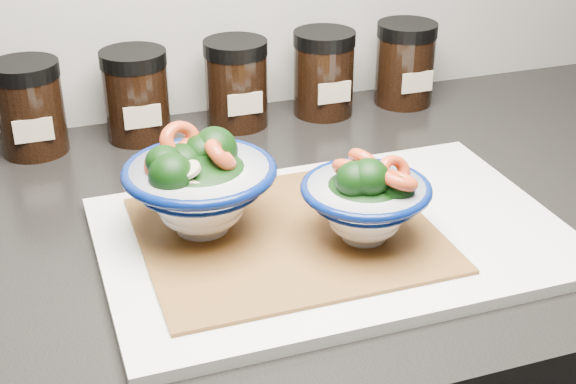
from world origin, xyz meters
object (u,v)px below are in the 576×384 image
object	(u,v)px
bowl_left	(199,184)
spice_jar_c	(236,83)
spice_jar_b	(136,95)
spice_jar_d	(324,73)
cutting_board	(334,237)
spice_jar_e	(405,63)
bowl_right	(366,201)
spice_jar_a	(30,107)

from	to	relation	value
bowl_left	spice_jar_c	bearing A→B (deg)	67.25
spice_jar_b	spice_jar_d	size ratio (longest dim) A/B	1.00
cutting_board	spice_jar_d	xyz separation A→B (m)	(0.11, 0.32, 0.05)
bowl_left	spice_jar_c	size ratio (longest dim) A/B	1.31
spice_jar_b	spice_jar_e	distance (m)	0.37
bowl_right	spice_jar_a	world-z (taller)	spice_jar_a
cutting_board	spice_jar_b	xyz separation A→B (m)	(-0.14, 0.32, 0.05)
cutting_board	spice_jar_c	xyz separation A→B (m)	(-0.01, 0.32, 0.05)
spice_jar_c	spice_jar_a	bearing A→B (deg)	180.00
bowl_right	spice_jar_e	xyz separation A→B (m)	(0.21, 0.34, 0.00)
spice_jar_e	spice_jar_c	bearing A→B (deg)	180.00
bowl_left	spice_jar_d	distance (m)	0.36
spice_jar_a	spice_jar_d	distance (m)	0.38
spice_jar_a	spice_jar_e	bearing A→B (deg)	0.00
cutting_board	spice_jar_c	distance (m)	0.32
cutting_board	spice_jar_e	bearing A→B (deg)	53.79
bowl_left	spice_jar_a	distance (m)	0.31
spice_jar_c	bowl_left	bearing A→B (deg)	-112.75
cutting_board	spice_jar_b	world-z (taller)	spice_jar_b
bowl_left	spice_jar_d	bearing A→B (deg)	49.39
cutting_board	spice_jar_c	size ratio (longest dim) A/B	3.98
cutting_board	bowl_right	world-z (taller)	bowl_right
bowl_right	spice_jar_c	world-z (taller)	spice_jar_c
spice_jar_d	bowl_left	bearing A→B (deg)	-130.61
bowl_left	spice_jar_c	distance (m)	0.30
spice_jar_e	bowl_right	bearing A→B (deg)	-121.65
cutting_board	spice_jar_b	size ratio (longest dim) A/B	3.98
bowl_right	spice_jar_d	distance (m)	0.36
cutting_board	spice_jar_a	distance (m)	0.42
bowl_right	spice_jar_e	distance (m)	0.40
spice_jar_b	spice_jar_e	bearing A→B (deg)	0.00
spice_jar_a	spice_jar_b	world-z (taller)	same
cutting_board	bowl_left	size ratio (longest dim) A/B	3.04
spice_jar_c	spice_jar_e	world-z (taller)	same
spice_jar_d	spice_jar_a	bearing A→B (deg)	180.00
spice_jar_b	spice_jar_d	xyz separation A→B (m)	(0.25, 0.00, 0.00)
spice_jar_d	spice_jar_e	bearing A→B (deg)	0.00
cutting_board	bowl_right	xyz separation A→B (m)	(0.02, -0.03, 0.05)
spice_jar_b	spice_jar_d	bearing A→B (deg)	0.00
spice_jar_e	spice_jar_a	bearing A→B (deg)	180.00
bowl_left	spice_jar_a	bearing A→B (deg)	117.08
bowl_left	spice_jar_a	size ratio (longest dim) A/B	1.31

